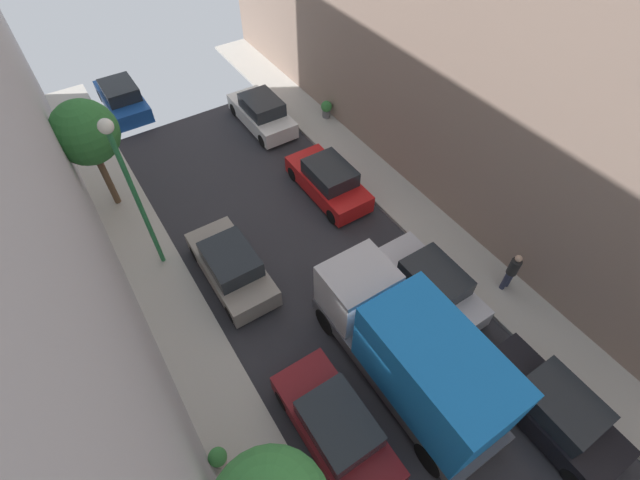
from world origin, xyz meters
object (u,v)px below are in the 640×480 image
object	(u,v)px
parked_car_left_4	(122,98)
delivery_truck	(412,353)
pedestrian	(512,271)
parked_car_right_1	(552,408)
street_tree_0	(86,133)
parked_car_right_4	(262,113)
parked_car_left_3	(231,266)
parked_car_right_2	(430,284)
lamp_post	(129,180)
potted_plant_2	(326,108)
parked_car_left_2	(336,427)
parked_car_right_3	(328,181)
potted_plant_0	(218,458)

from	to	relation	value
parked_car_left_4	delivery_truck	distance (m)	19.47
pedestrian	parked_car_right_1	bearing A→B (deg)	-123.51
parked_car_left_4	street_tree_0	world-z (taller)	street_tree_0
parked_car_left_4	parked_car_right_4	bearing A→B (deg)	-43.10
parked_car_left_3	delivery_truck	xyz separation A→B (m)	(2.70, -6.37, 1.07)
parked_car_right_2	parked_car_right_4	distance (m)	12.26
parked_car_right_2	street_tree_0	bearing A→B (deg)	126.37
parked_car_right_2	delivery_truck	distance (m)	3.49
parked_car_left_4	lamp_post	size ratio (longest dim) A/B	0.68
parked_car_right_1	potted_plant_2	xyz separation A→B (m)	(2.98, 16.03, -0.08)
parked_car_right_1	potted_plant_2	bearing A→B (deg)	79.46
parked_car_left_4	lamp_post	world-z (taller)	lamp_post
street_tree_0	parked_car_right_1	bearing A→B (deg)	-63.50
parked_car_left_2	parked_car_right_3	bearing A→B (deg)	57.54
delivery_truck	parked_car_right_1	bearing A→B (deg)	-49.13
parked_car_right_1	street_tree_0	bearing A→B (deg)	116.50
parked_car_left_2	lamp_post	bearing A→B (deg)	102.32
parked_car_left_2	lamp_post	world-z (taller)	lamp_post
parked_car_right_3	lamp_post	bearing A→B (deg)	178.37
parked_car_left_4	delivery_truck	size ratio (longest dim) A/B	0.64
potted_plant_0	parked_car_left_2	bearing A→B (deg)	-19.24
pedestrian	lamp_post	distance (m)	12.90
parked_car_right_1	potted_plant_0	bearing A→B (deg)	154.92
parked_car_right_4	parked_car_left_3	bearing A→B (deg)	-124.59
parked_car_right_2	pedestrian	xyz separation A→B (m)	(2.52, -1.25, 0.35)
parked_car_right_2	lamp_post	xyz separation A→B (m)	(-7.30, 6.53, 3.43)
parked_car_right_1	lamp_post	bearing A→B (deg)	122.21
street_tree_0	potted_plant_2	xyz separation A→B (m)	(10.78, 0.39, -2.97)
parked_car_right_1	pedestrian	world-z (taller)	pedestrian
parked_car_right_3	parked_car_right_4	world-z (taller)	same
parked_car_left_2	parked_car_left_3	bearing A→B (deg)	90.00
delivery_truck	potted_plant_2	distance (m)	14.15
parked_car_left_2	parked_car_left_4	size ratio (longest dim) A/B	1.00
parked_car_left_3	street_tree_0	xyz separation A→B (m)	(-2.40, 6.16, 2.88)
delivery_truck	parked_car_right_4	bearing A→B (deg)	79.23
parked_car_left_2	parked_car_left_3	distance (m)	6.60
parked_car_left_3	parked_car_right_4	xyz separation A→B (m)	(5.40, 7.83, 0.00)
delivery_truck	parked_car_right_3	bearing A→B (deg)	71.89
parked_car_left_3	parked_car_right_1	world-z (taller)	same
street_tree_0	potted_plant_0	distance (m)	12.08
parked_car_left_2	parked_car_left_4	bearing A→B (deg)	90.00
parked_car_left_3	delivery_truck	size ratio (longest dim) A/B	0.64
parked_car_right_4	street_tree_0	size ratio (longest dim) A/B	0.90
parked_car_right_3	delivery_truck	xyz separation A→B (m)	(-2.70, -8.26, 1.07)
parked_car_right_2	parked_car_left_3	bearing A→B (deg)	140.62
parked_car_left_4	parked_car_right_3	world-z (taller)	same
parked_car_left_3	potted_plant_2	size ratio (longest dim) A/B	4.84
potted_plant_0	potted_plant_2	size ratio (longest dim) A/B	0.92
parked_car_right_2	pedestrian	size ratio (longest dim) A/B	2.44
parked_car_right_1	parked_car_right_3	size ratio (longest dim) A/B	1.00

